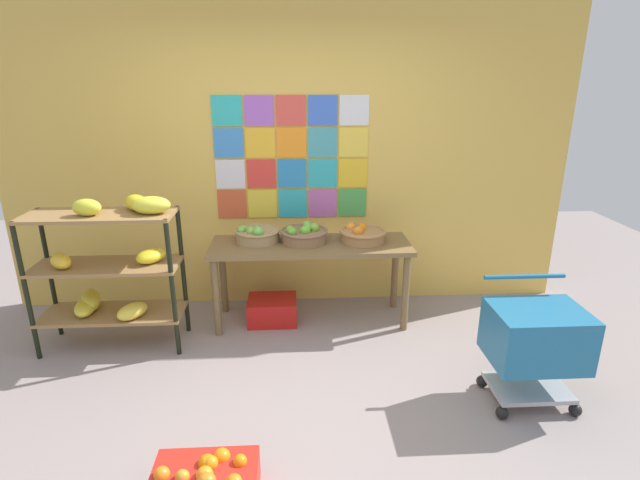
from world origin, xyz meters
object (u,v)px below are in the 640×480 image
object	(u,v)px
display_table	(311,254)
fruit_basket_left	(362,234)
produce_crate_under_table	(272,310)
shopping_cart	(535,339)
banana_shelf_unit	(111,264)
fruit_basket_back_left	(257,234)
fruit_basket_right	(304,234)

from	to	relation	value
display_table	fruit_basket_left	size ratio (longest dim) A/B	4.19
produce_crate_under_table	shopping_cart	size ratio (longest dim) A/B	0.53
banana_shelf_unit	fruit_basket_back_left	bearing A→B (deg)	20.58
fruit_basket_back_left	produce_crate_under_table	world-z (taller)	fruit_basket_back_left
banana_shelf_unit	display_table	world-z (taller)	banana_shelf_unit
banana_shelf_unit	fruit_basket_left	size ratio (longest dim) A/B	3.04
banana_shelf_unit	fruit_basket_back_left	world-z (taller)	banana_shelf_unit
fruit_basket_back_left	produce_crate_under_table	distance (m)	0.68
fruit_basket_left	shopping_cart	bearing A→B (deg)	-53.21
fruit_basket_left	produce_crate_under_table	xyz separation A→B (m)	(-0.78, -0.05, -0.67)
banana_shelf_unit	fruit_basket_left	distance (m)	2.01
fruit_basket_left	produce_crate_under_table	bearing A→B (deg)	-176.47
banana_shelf_unit	display_table	bearing A→B (deg)	11.77
fruit_basket_left	shopping_cart	size ratio (longest dim) A/B	0.50
display_table	shopping_cart	world-z (taller)	shopping_cart
fruit_basket_right	produce_crate_under_table	xyz separation A→B (m)	(-0.29, -0.05, -0.67)
display_table	fruit_basket_left	distance (m)	0.47
display_table	shopping_cart	size ratio (longest dim) A/B	2.10
banana_shelf_unit	fruit_basket_right	world-z (taller)	banana_shelf_unit
fruit_basket_right	fruit_basket_left	bearing A→B (deg)	-0.39
fruit_basket_back_left	shopping_cart	distance (m)	2.27
banana_shelf_unit	display_table	distance (m)	1.57
fruit_basket_left	produce_crate_under_table	size ratio (longest dim) A/B	0.95
shopping_cart	fruit_basket_back_left	bearing A→B (deg)	130.51
fruit_basket_right	shopping_cart	xyz separation A→B (m)	(1.43, -1.26, -0.32)
banana_shelf_unit	fruit_basket_left	bearing A→B (deg)	10.38
banana_shelf_unit	fruit_basket_right	xyz separation A→B (m)	(1.49, 0.37, 0.09)
shopping_cart	fruit_basket_left	bearing A→B (deg)	112.69
fruit_basket_back_left	shopping_cart	bearing A→B (deg)	-35.38
display_table	shopping_cart	bearing A→B (deg)	-41.31
fruit_basket_right	fruit_basket_left	world-z (taller)	fruit_basket_right
display_table	fruit_basket_right	world-z (taller)	fruit_basket_right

